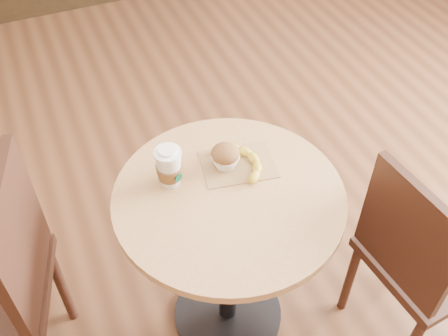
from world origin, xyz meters
The scene contains 6 objects.
cafe_table centered at (0.04, 0.11, 0.55)m, with size 0.74×0.74×0.75m.
chair_right centered at (0.61, -0.20, 0.49)m, with size 0.43×0.43×0.89m.
kraft_bag centered at (0.12, 0.22, 0.75)m, with size 0.24×0.18×0.00m, color #99754A.
coffee_cup centered at (-0.12, 0.23, 0.81)m, with size 0.09×0.09×0.14m.
muffin centered at (0.07, 0.23, 0.79)m, with size 0.10×0.10×0.09m.
banana centered at (0.12, 0.21, 0.77)m, with size 0.15×0.22×0.03m, color gold, non-canonical shape.
Camera 1 is at (-0.41, -0.89, 1.98)m, focal length 42.00 mm.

